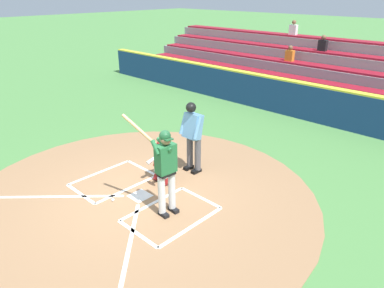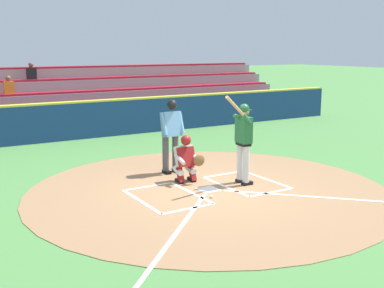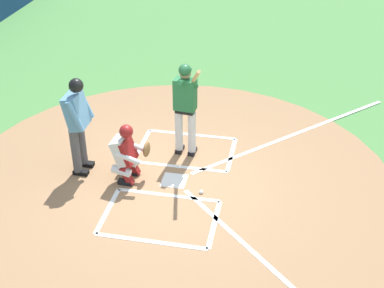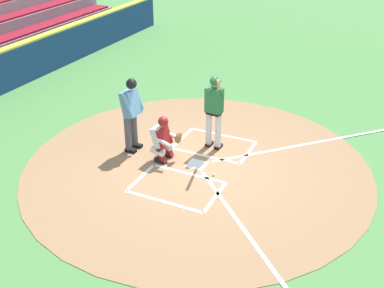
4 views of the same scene
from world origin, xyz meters
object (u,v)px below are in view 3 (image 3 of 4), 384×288
object	(u,v)px
plate_umpire	(77,120)
batter	(186,104)
baseball	(201,192)
catcher	(127,152)

from	to	relation	value
plate_umpire	batter	bearing A→B (deg)	117.71
plate_umpire	baseball	size ratio (longest dim) A/B	25.20
batter	catcher	xyz separation A→B (m)	(1.02, -0.84, -0.51)
catcher	baseball	xyz separation A→B (m)	(0.18, 1.36, -0.55)
batter	plate_umpire	size ratio (longest dim) A/B	1.14
batter	baseball	xyz separation A→B (m)	(1.21, 0.52, -1.06)
plate_umpire	baseball	bearing A→B (deg)	82.77
catcher	plate_umpire	world-z (taller)	plate_umpire
batter	plate_umpire	xyz separation A→B (m)	(0.92, -1.75, -0.02)
catcher	baseball	world-z (taller)	catcher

